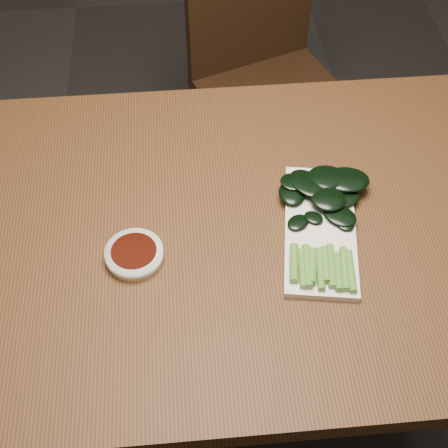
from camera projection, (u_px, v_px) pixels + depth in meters
ground at (233, 393)px, 1.74m from camera, size 6.00×6.00×0.00m
table at (236, 247)px, 1.22m from camera, size 1.40×0.80×0.75m
chair_far at (266, 72)px, 1.87m from camera, size 0.52×0.52×0.89m
sauce_bowl at (134, 254)px, 1.10m from camera, size 0.10×0.10×0.02m
serving_plate at (320, 229)px, 1.14m from camera, size 0.17×0.32×0.01m
gai_lan at (325, 207)px, 1.15m from camera, size 0.19×0.29×0.03m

